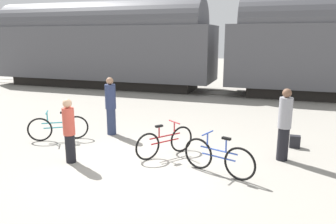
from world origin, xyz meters
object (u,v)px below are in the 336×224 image
object	(u,v)px
bicycle_teal	(58,128)
person_in_grey	(284,124)
person_in_red	(69,130)
bicycle_maroon	(165,142)
backpack	(295,142)
freight_train	(221,44)
bicycle_blue	(218,158)
person_in_navy	(111,106)

from	to	relation	value
bicycle_teal	person_in_grey	distance (m)	6.36
bicycle_teal	person_in_red	bearing A→B (deg)	-44.97
bicycle_maroon	backpack	world-z (taller)	bicycle_maroon
bicycle_maroon	person_in_red	world-z (taller)	person_in_red
freight_train	bicycle_blue	distance (m)	11.35
freight_train	bicycle_teal	world-z (taller)	freight_train
bicycle_blue	person_in_navy	bearing A→B (deg)	151.95
person_in_navy	backpack	world-z (taller)	person_in_navy
bicycle_maroon	person_in_navy	world-z (taller)	person_in_navy
bicycle_teal	backpack	xyz separation A→B (m)	(6.66, 1.54, -0.21)
bicycle_blue	bicycle_teal	bearing A→B (deg)	169.09
bicycle_maroon	bicycle_blue	world-z (taller)	bicycle_blue
freight_train	bicycle_blue	bearing A→B (deg)	-80.19
bicycle_blue	backpack	xyz separation A→B (m)	(1.71, 2.50, -0.22)
person_in_grey	person_in_red	xyz separation A→B (m)	(-4.92, -1.83, -0.10)
person_in_navy	bicycle_teal	bearing A→B (deg)	-48.06
bicycle_blue	person_in_navy	size ratio (longest dim) A/B	0.94
person_in_red	bicycle_blue	bearing A→B (deg)	162.99
bicycle_maroon	backpack	size ratio (longest dim) A/B	4.29
person_in_red	backpack	xyz separation A→B (m)	(5.26, 2.94, -0.64)
bicycle_teal	backpack	world-z (taller)	bicycle_teal
bicycle_teal	person_in_grey	size ratio (longest dim) A/B	0.83
bicycle_blue	person_in_navy	world-z (taller)	person_in_navy
person_in_grey	bicycle_blue	bearing A→B (deg)	150.06
freight_train	person_in_grey	world-z (taller)	freight_train
bicycle_blue	person_in_grey	xyz separation A→B (m)	(1.37, 1.39, 0.53)
person_in_red	person_in_navy	distance (m)	2.45
bicycle_blue	backpack	world-z (taller)	bicycle_blue
freight_train	bicycle_maroon	xyz separation A→B (m)	(0.39, -10.24, -2.26)
person_in_red	backpack	world-z (taller)	person_in_red
bicycle_teal	person_in_navy	size ratio (longest dim) A/B	0.83
person_in_navy	backpack	distance (m)	5.52
freight_train	bicycle_blue	xyz separation A→B (m)	(1.89, -10.96, -2.24)
freight_train	person_in_navy	world-z (taller)	freight_train
freight_train	person_in_grey	size ratio (longest dim) A/B	15.77
freight_train	person_in_red	distance (m)	11.67
bicycle_blue	backpack	distance (m)	3.03
person_in_grey	bicycle_teal	bearing A→B (deg)	108.54
bicycle_teal	person_in_navy	world-z (taller)	person_in_navy
person_in_grey	person_in_red	distance (m)	5.26
person_in_red	person_in_grey	bearing A→B (deg)	176.30
person_in_grey	backpack	size ratio (longest dim) A/B	5.33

